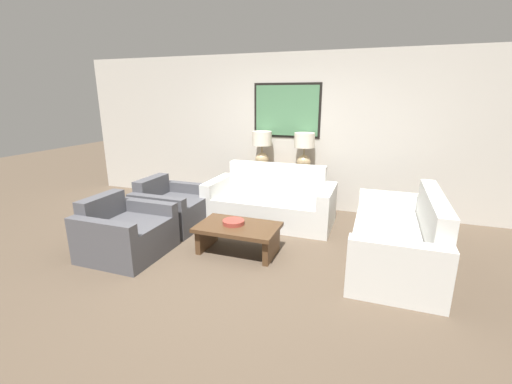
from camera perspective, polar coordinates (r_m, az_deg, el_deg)
The scene contains 11 objects.
ground_plane at distance 4.21m, azimuth -4.24°, elevation -11.87°, with size 20.00×20.00×0.00m, color brown.
back_wall at distance 6.15m, azimuth 5.19°, elevation 9.94°, with size 8.16×0.12×2.65m.
console_table at distance 6.06m, azimuth 4.31°, elevation 0.55°, with size 1.31×0.39×0.72m.
table_lamp_left at distance 6.02m, azimuth 0.99°, elevation 7.73°, with size 0.34×0.34×0.63m.
table_lamp_right at distance 5.82m, azimuth 8.03°, elevation 7.31°, with size 0.34×0.34×0.63m.
couch_by_back_wall at distance 5.48m, azimuth 2.43°, elevation -1.89°, with size 1.98×0.94×0.88m.
couch_by_side at distance 4.46m, azimuth 22.71°, elevation -7.41°, with size 0.94×1.98×0.88m.
coffee_table at distance 4.39m, azimuth -3.02°, elevation -6.79°, with size 1.03×0.64×0.37m.
decorative_bowl at distance 4.39m, azimuth -3.78°, elevation -5.03°, with size 0.28×0.28×0.05m.
armchair_near_back_wall at distance 5.42m, azimuth -13.87°, elevation -2.74°, with size 0.91×0.96×0.74m.
armchair_near_camera at distance 4.65m, azimuth -20.93°, elevation -6.49°, with size 0.91×0.96×0.74m.
Camera 1 is at (1.54, -3.40, 1.95)m, focal length 24.00 mm.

